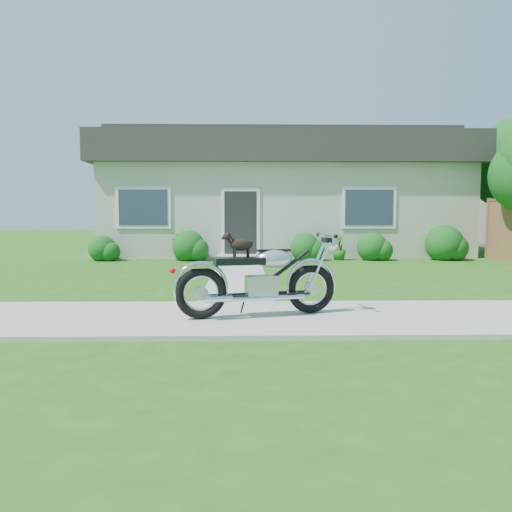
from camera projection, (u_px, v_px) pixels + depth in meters
The scene contains 8 objects.
ground at pixel (346, 318), 6.65m from camera, with size 80.00×80.00×0.00m, color #235114.
sidewalk at pixel (346, 316), 6.65m from camera, with size 24.00×2.20×0.04m, color #9E9B93.
walkway at pixel (239, 273), 11.60m from camera, with size 1.20×8.00×0.03m, color #9E9B93.
house at pixel (282, 194), 18.43m from camera, with size 12.60×7.03×4.50m.
shrub_row at pixel (315, 246), 15.10m from camera, with size 11.35×1.15×1.15m.
potted_plant_left at pixel (180, 247), 15.07m from camera, with size 0.72×0.62×0.80m, color #174E14.
potted_plant_right at pixel (339, 248), 15.17m from camera, with size 0.43×0.43×0.76m, color #1B611A.
motorcycle_with_dog at pixel (261, 279), 6.56m from camera, with size 2.19×0.84×1.10m.
Camera 1 is at (-1.34, -6.53, 1.37)m, focal length 35.00 mm.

